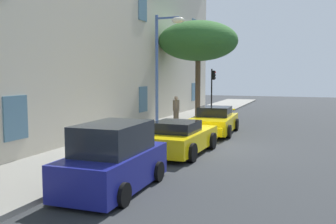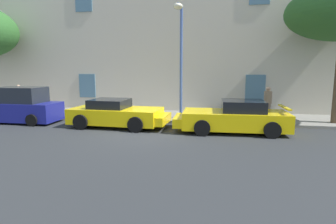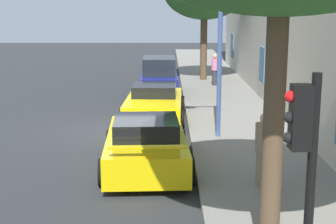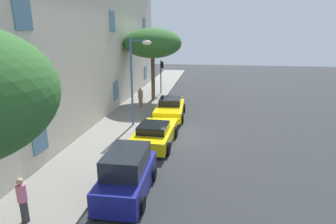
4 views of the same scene
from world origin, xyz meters
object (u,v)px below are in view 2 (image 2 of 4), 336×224
(street_lamp, at_px, (180,41))
(hatchback_parked, at_px, (22,107))
(pedestrian_admiring, at_px, (268,103))
(sportscar_yellow_flank, at_px, (231,118))
(sportscar_red_lead, at_px, (119,114))
(pedestrian_strolling, at_px, (19,97))

(street_lamp, bearing_deg, hatchback_parked, -168.92)
(pedestrian_admiring, bearing_deg, sportscar_yellow_flank, -125.05)
(hatchback_parked, bearing_deg, pedestrian_admiring, 11.71)
(sportscar_red_lead, xyz_separation_m, sportscar_yellow_flank, (5.09, -0.07, 0.02))
(sportscar_yellow_flank, xyz_separation_m, pedestrian_strolling, (-12.66, 2.91, 0.36))
(sportscar_yellow_flank, height_order, pedestrian_admiring, pedestrian_admiring)
(hatchback_parked, xyz_separation_m, pedestrian_strolling, (-2.34, 2.75, 0.15))
(hatchback_parked, relative_size, street_lamp, 0.66)
(pedestrian_admiring, bearing_deg, hatchback_parked, -168.29)
(sportscar_yellow_flank, distance_m, pedestrian_strolling, 12.99)
(sportscar_red_lead, bearing_deg, hatchback_parked, 178.98)
(sportscar_red_lead, xyz_separation_m, pedestrian_strolling, (-7.57, 2.84, 0.38))
(sportscar_yellow_flank, height_order, pedestrian_strolling, pedestrian_strolling)
(street_lamp, bearing_deg, sportscar_yellow_flank, -34.12)
(sportscar_yellow_flank, distance_m, hatchback_parked, 10.32)
(hatchback_parked, height_order, pedestrian_admiring, pedestrian_admiring)
(sportscar_red_lead, distance_m, street_lamp, 4.62)
(sportscar_yellow_flank, height_order, street_lamp, street_lamp)
(sportscar_yellow_flank, relative_size, street_lamp, 0.86)
(hatchback_parked, relative_size, pedestrian_admiring, 2.27)
(hatchback_parked, bearing_deg, street_lamp, 11.08)
(pedestrian_strolling, bearing_deg, hatchback_parked, -49.53)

